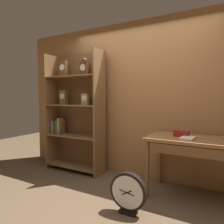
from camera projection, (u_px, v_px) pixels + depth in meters
ground_plane at (99, 213)px, 2.45m from camera, size 10.00×10.00×0.00m
back_wood_panel at (141, 100)px, 3.51m from camera, size 4.80×0.05×2.60m
bookshelf at (75, 112)px, 3.86m from camera, size 1.11×0.37×2.13m
workbench at (197, 146)px, 2.73m from camera, size 1.26×0.67×0.81m
toolbox_small at (181, 134)px, 2.86m from camera, size 0.19×0.12×0.08m
open_repair_manual at (188, 138)px, 2.69m from camera, size 0.19×0.24×0.02m
round_clock_large at (128, 193)px, 2.42m from camera, size 0.44×0.11×0.48m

